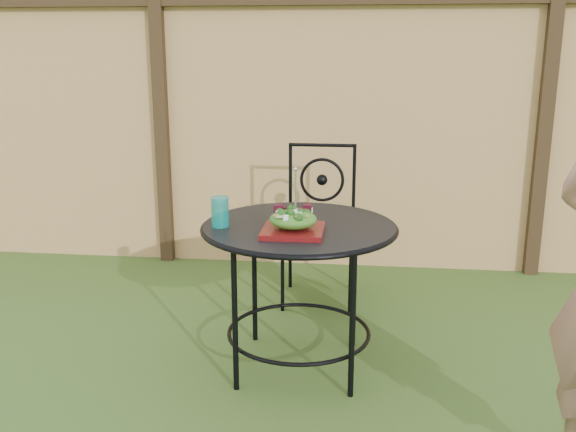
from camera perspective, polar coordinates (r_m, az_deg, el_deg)
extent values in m
cube|color=#F1BB77|center=(4.50, 5.20, 6.69)|extent=(8.00, 0.05, 1.80)
cube|color=black|center=(4.66, -11.12, 7.37)|extent=(0.09, 0.09, 1.90)
cube|color=black|center=(4.60, 21.73, 6.51)|extent=(0.09, 0.09, 1.90)
cylinder|color=black|center=(3.00, 1.00, -0.92)|extent=(0.90, 0.90, 0.02)
torus|color=black|center=(3.00, 1.00, -1.03)|extent=(0.92, 0.92, 0.02)
torus|color=black|center=(3.18, 0.96, -10.24)|extent=(0.70, 0.70, 0.02)
cylinder|color=black|center=(3.34, 5.92, -5.84)|extent=(0.03, 0.03, 0.71)
cylinder|color=black|center=(3.39, -3.00, -5.50)|extent=(0.03, 0.03, 0.71)
cylinder|color=black|center=(2.91, -4.74, -9.02)|extent=(0.03, 0.03, 0.71)
cylinder|color=black|center=(2.86, 5.73, -9.50)|extent=(0.03, 0.03, 0.71)
cube|color=black|center=(3.90, 2.79, -1.28)|extent=(0.46, 0.46, 0.03)
cylinder|color=black|center=(4.00, 3.08, 6.31)|extent=(0.42, 0.02, 0.02)
torus|color=black|center=(4.04, 3.04, 3.22)|extent=(0.28, 0.02, 0.28)
cylinder|color=black|center=(3.80, -0.49, -5.37)|extent=(0.02, 0.02, 0.44)
cylinder|color=black|center=(3.77, 5.57, -5.59)|extent=(0.02, 0.02, 0.44)
cylinder|color=black|center=(4.17, 0.19, -3.50)|extent=(0.02, 0.02, 0.44)
cylinder|color=black|center=(4.15, 5.70, -3.68)|extent=(0.02, 0.02, 0.44)
cylinder|color=black|center=(4.06, 0.22, 3.01)|extent=(0.02, 0.02, 0.50)
cylinder|color=black|center=(4.03, 5.88, 2.86)|extent=(0.02, 0.02, 0.50)
cube|color=#440A09|center=(2.85, 0.46, -1.31)|extent=(0.27, 0.27, 0.02)
ellipsoid|color=#235614|center=(2.84, 0.46, -0.30)|extent=(0.21, 0.21, 0.08)
cylinder|color=silver|center=(2.80, 0.67, 2.26)|extent=(0.01, 0.01, 0.18)
cylinder|color=#0B7F77|center=(2.96, -6.06, 0.37)|extent=(0.08, 0.08, 0.14)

